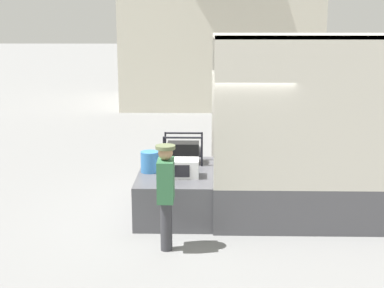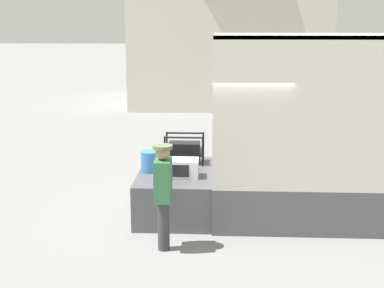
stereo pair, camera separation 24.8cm
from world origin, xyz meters
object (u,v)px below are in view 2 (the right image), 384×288
at_px(portable_generator, 185,152).
at_px(microwave, 183,168).
at_px(worker_person, 163,187).
at_px(orange_bucket, 150,161).

bearing_deg(portable_generator, microwave, -89.56).
distance_m(portable_generator, worker_person, 2.28).
height_order(microwave, orange_bucket, orange_bucket).
relative_size(portable_generator, worker_person, 0.45).
distance_m(microwave, orange_bucket, 0.67).
xyz_separation_m(portable_generator, orange_bucket, (-0.60, -0.63, -0.02)).
xyz_separation_m(portable_generator, worker_person, (-0.19, -2.27, 0.02)).
height_order(portable_generator, orange_bucket, portable_generator).
bearing_deg(orange_bucket, microwave, -26.05).
bearing_deg(microwave, worker_person, -98.56).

